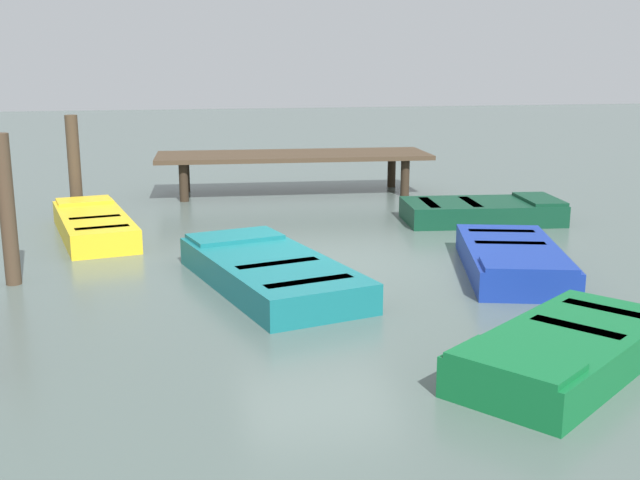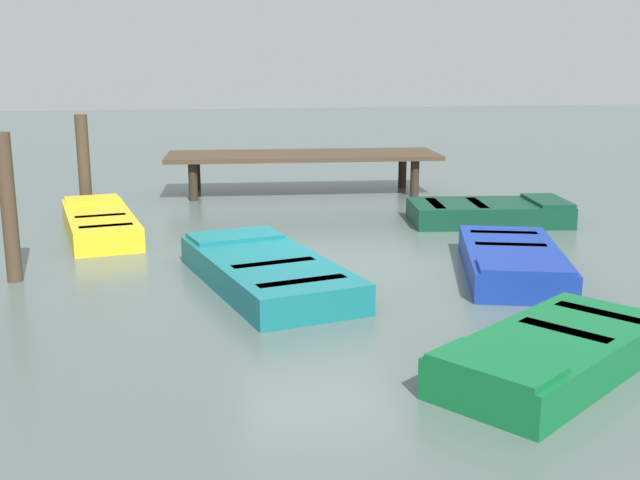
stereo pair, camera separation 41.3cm
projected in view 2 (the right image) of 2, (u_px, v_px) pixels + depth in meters
name	position (u px, v px, depth m)	size (l,w,h in m)	color
ground_plane	(320.00, 262.00, 11.95)	(80.00, 80.00, 0.00)	#4C5B56
dock_segment	(303.00, 158.00, 17.93)	(6.41, 2.35, 0.95)	#423323
rowboat_blue	(512.00, 260.00, 11.19)	(2.14, 3.29, 0.46)	navy
rowboat_yellow	(100.00, 223.00, 13.81)	(1.72, 3.47, 0.46)	gold
rowboat_teal	(266.00, 270.00, 10.66)	(2.32, 3.80, 0.46)	#14666B
rowboat_dark_green	(489.00, 212.00, 14.79)	(3.11, 1.82, 0.46)	#0C3823
rowboat_green	(553.00, 353.00, 7.63)	(3.03, 2.68, 0.46)	#0F602D
mooring_piling_far_left	(9.00, 208.00, 10.68)	(0.21, 0.21, 2.10)	#423323
mooring_piling_mid_left	(84.00, 164.00, 15.64)	(0.25, 0.25, 2.00)	#423323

